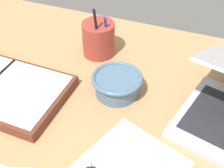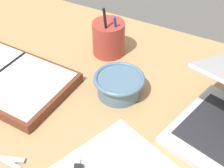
# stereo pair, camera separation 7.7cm
# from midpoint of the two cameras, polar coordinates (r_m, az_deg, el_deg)

# --- Properties ---
(desk_top) EXTENTS (1.40, 1.00, 0.02)m
(desk_top) POSITION_cam_midpoint_polar(r_m,az_deg,el_deg) (0.77, -3.55, -8.56)
(desk_top) COLOR tan
(desk_top) RESTS_ON ground
(bowl) EXTENTS (0.14, 0.14, 0.06)m
(bowl) POSITION_cam_midpoint_polar(r_m,az_deg,el_deg) (0.82, -1.75, -0.08)
(bowl) COLOR slate
(bowl) RESTS_ON desk_top
(pen_cup) EXTENTS (0.10, 0.10, 0.17)m
(pen_cup) POSITION_cam_midpoint_polar(r_m,az_deg,el_deg) (0.96, -4.77, 8.16)
(pen_cup) COLOR #9E382D
(pen_cup) RESTS_ON desk_top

